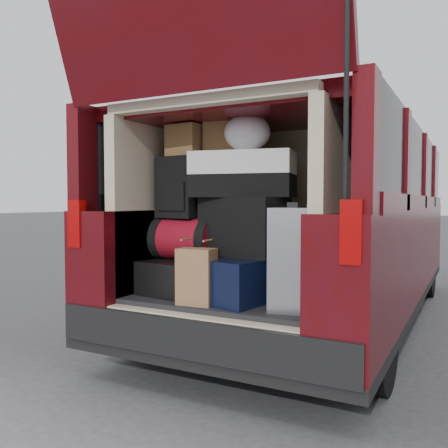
{
  "coord_description": "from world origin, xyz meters",
  "views": [
    {
      "loc": [
        1.36,
        -2.53,
        1.16
      ],
      "look_at": [
        -0.09,
        0.2,
        1.01
      ],
      "focal_mm": 38.0,
      "sensor_mm": 36.0,
      "label": 1
    }
  ],
  "objects_px": {
    "red_duffel": "(185,239)",
    "navy_hardshell": "(237,277)",
    "kraft_bag": "(197,277)",
    "black_soft_case": "(244,226)",
    "black_hardshell": "(185,276)",
    "silver_roller": "(294,258)",
    "backpack": "(179,188)",
    "twotone_duffel": "(243,175)"
  },
  "relations": [
    {
      "from": "navy_hardshell",
      "to": "kraft_bag",
      "type": "relative_size",
      "value": 1.82
    },
    {
      "from": "navy_hardshell",
      "to": "twotone_duffel",
      "type": "distance_m",
      "value": 0.66
    },
    {
      "from": "navy_hardshell",
      "to": "twotone_duffel",
      "type": "height_order",
      "value": "twotone_duffel"
    },
    {
      "from": "black_hardshell",
      "to": "black_soft_case",
      "type": "xyz_separation_m",
      "value": [
        0.42,
        0.05,
        0.34
      ]
    },
    {
      "from": "black_soft_case",
      "to": "black_hardshell",
      "type": "bearing_deg",
      "value": -164.14
    },
    {
      "from": "kraft_bag",
      "to": "twotone_duffel",
      "type": "bearing_deg",
      "value": 65.92
    },
    {
      "from": "silver_roller",
      "to": "backpack",
      "type": "xyz_separation_m",
      "value": [
        -0.86,
        0.11,
        0.42
      ]
    },
    {
      "from": "kraft_bag",
      "to": "red_duffel",
      "type": "relative_size",
      "value": 0.78
    },
    {
      "from": "silver_roller",
      "to": "black_soft_case",
      "type": "distance_m",
      "value": 0.45
    },
    {
      "from": "twotone_duffel",
      "to": "navy_hardshell",
      "type": "bearing_deg",
      "value": -97.96
    },
    {
      "from": "navy_hardshell",
      "to": "black_soft_case",
      "type": "relative_size",
      "value": 1.18
    },
    {
      "from": "silver_roller",
      "to": "black_soft_case",
      "type": "xyz_separation_m",
      "value": [
        -0.39,
        0.15,
        0.16
      ]
    },
    {
      "from": "kraft_bag",
      "to": "navy_hardshell",
      "type": "bearing_deg",
      "value": 59.07
    },
    {
      "from": "silver_roller",
      "to": "twotone_duffel",
      "type": "xyz_separation_m",
      "value": [
        -0.41,
        0.18,
        0.49
      ]
    },
    {
      "from": "backpack",
      "to": "kraft_bag",
      "type": "bearing_deg",
      "value": -38.81
    },
    {
      "from": "kraft_bag",
      "to": "twotone_duffel",
      "type": "distance_m",
      "value": 0.73
    },
    {
      "from": "navy_hardshell",
      "to": "black_soft_case",
      "type": "height_order",
      "value": "black_soft_case"
    },
    {
      "from": "black_hardshell",
      "to": "navy_hardshell",
      "type": "height_order",
      "value": "navy_hardshell"
    },
    {
      "from": "navy_hardshell",
      "to": "twotone_duffel",
      "type": "relative_size",
      "value": 0.95
    },
    {
      "from": "kraft_bag",
      "to": "backpack",
      "type": "distance_m",
      "value": 0.7
    },
    {
      "from": "navy_hardshell",
      "to": "kraft_bag",
      "type": "bearing_deg",
      "value": -104.54
    },
    {
      "from": "silver_roller",
      "to": "twotone_duffel",
      "type": "distance_m",
      "value": 0.66
    },
    {
      "from": "black_soft_case",
      "to": "twotone_duffel",
      "type": "bearing_deg",
      "value": 136.7
    },
    {
      "from": "backpack",
      "to": "twotone_duffel",
      "type": "bearing_deg",
      "value": 12.79
    },
    {
      "from": "kraft_bag",
      "to": "backpack",
      "type": "bearing_deg",
      "value": 131.41
    },
    {
      "from": "red_duffel",
      "to": "twotone_duffel",
      "type": "height_order",
      "value": "twotone_duffel"
    },
    {
      "from": "silver_roller",
      "to": "red_duffel",
      "type": "relative_size",
      "value": 1.35
    },
    {
      "from": "navy_hardshell",
      "to": "red_duffel",
      "type": "distance_m",
      "value": 0.46
    },
    {
      "from": "silver_roller",
      "to": "red_duffel",
      "type": "xyz_separation_m",
      "value": [
        -0.8,
        0.1,
        0.07
      ]
    },
    {
      "from": "navy_hardshell",
      "to": "twotone_duffel",
      "type": "xyz_separation_m",
      "value": [
        -0.01,
        0.1,
        0.65
      ]
    },
    {
      "from": "black_hardshell",
      "to": "navy_hardshell",
      "type": "relative_size",
      "value": 0.91
    },
    {
      "from": "black_hardshell",
      "to": "backpack",
      "type": "relative_size",
      "value": 1.34
    },
    {
      "from": "navy_hardshell",
      "to": "kraft_bag",
      "type": "xyz_separation_m",
      "value": [
        -0.13,
        -0.27,
        0.03
      ]
    },
    {
      "from": "red_duffel",
      "to": "navy_hardshell",
      "type": "bearing_deg",
      "value": -3.57
    },
    {
      "from": "kraft_bag",
      "to": "twotone_duffel",
      "type": "xyz_separation_m",
      "value": [
        0.13,
        0.37,
        0.61
      ]
    },
    {
      "from": "navy_hardshell",
      "to": "backpack",
      "type": "bearing_deg",
      "value": -172.7
    },
    {
      "from": "black_hardshell",
      "to": "backpack",
      "type": "xyz_separation_m",
      "value": [
        -0.05,
        0.01,
        0.59
      ]
    },
    {
      "from": "silver_roller",
      "to": "twotone_duffel",
      "type": "height_order",
      "value": "twotone_duffel"
    },
    {
      "from": "navy_hardshell",
      "to": "backpack",
      "type": "height_order",
      "value": "backpack"
    },
    {
      "from": "red_duffel",
      "to": "black_soft_case",
      "type": "bearing_deg",
      "value": 5.77
    },
    {
      "from": "red_duffel",
      "to": "backpack",
      "type": "relative_size",
      "value": 1.03
    },
    {
      "from": "black_soft_case",
      "to": "backpack",
      "type": "bearing_deg",
      "value": -166.15
    }
  ]
}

